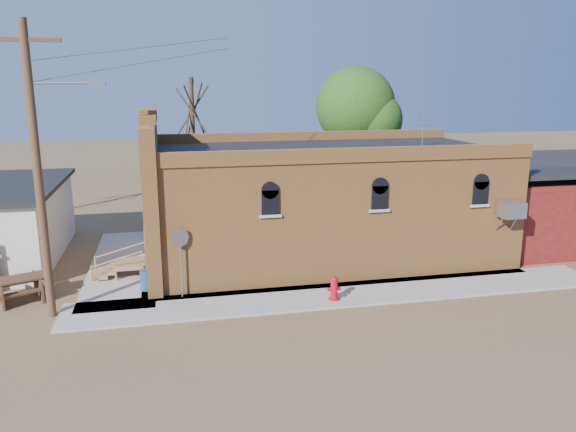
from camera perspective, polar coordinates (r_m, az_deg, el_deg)
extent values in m
plane|color=brown|center=(18.63, 2.44, -9.39)|extent=(120.00, 120.00, 0.00)
cube|color=#9E9991|center=(19.82, 6.01, -7.90)|extent=(19.00, 2.20, 0.08)
cube|color=#9E9991|center=(23.78, -16.31, -4.73)|extent=(2.60, 10.00, 0.08)
cube|color=#C67C3C|center=(23.55, 3.80, 1.18)|extent=(14.00, 7.00, 4.50)
cube|color=black|center=(23.18, 3.89, 6.75)|extent=(13.80, 6.80, 0.12)
cube|color=#C67C3C|center=(22.53, -13.56, 1.97)|extent=(0.50, 7.40, 5.80)
cube|color=navy|center=(21.17, -14.58, 4.22)|extent=(0.08, 1.10, 1.56)
cube|color=gray|center=(22.54, 21.78, 0.61)|extent=(0.85, 0.65, 0.60)
cube|color=maroon|center=(27.82, 22.93, 0.66)|extent=(5.00, 6.00, 3.20)
cylinder|color=#4F311F|center=(18.40, -24.06, 3.75)|extent=(0.26, 0.26, 9.00)
cube|color=#4F311F|center=(18.24, -25.25, 15.91)|extent=(2.00, 0.12, 0.12)
cylinder|color=gray|center=(18.03, -22.02, 12.41)|extent=(1.80, 0.08, 0.08)
cube|color=gray|center=(17.90, -18.78, 12.51)|extent=(0.45, 0.22, 0.14)
cylinder|color=#423025|center=(29.84, -9.57, 6.52)|extent=(0.24, 0.24, 7.50)
cylinder|color=#423025|center=(32.12, 6.75, 6.00)|extent=(0.28, 0.28, 6.30)
sphere|color=#204714|center=(31.89, 6.89, 11.00)|extent=(4.40, 4.40, 4.40)
cylinder|color=red|center=(19.19, 4.69, -8.37)|extent=(0.38, 0.38, 0.07)
cylinder|color=red|center=(19.06, 4.71, -7.40)|extent=(0.26, 0.26, 0.62)
sphere|color=red|center=(18.95, 4.72, -6.49)|extent=(0.25, 0.25, 0.25)
cylinder|color=red|center=(18.92, 4.85, -7.55)|extent=(0.12, 0.14, 0.11)
cylinder|color=red|center=(19.02, 4.25, -7.43)|extent=(0.14, 0.12, 0.11)
cylinder|color=red|center=(19.11, 5.16, -7.35)|extent=(0.14, 0.12, 0.11)
cylinder|color=gray|center=(19.37, -10.80, -5.02)|extent=(0.06, 0.06, 2.19)
cylinder|color=gray|center=(19.06, -10.93, -2.19)|extent=(0.63, 0.25, 0.66)
cylinder|color=red|center=(19.10, -10.93, -2.16)|extent=(0.63, 0.25, 0.66)
cylinder|color=navy|center=(20.52, -14.14, -6.30)|extent=(0.61, 0.61, 0.72)
cube|color=#4E2F1F|center=(21.28, -23.88, -6.53)|extent=(0.62, 1.43, 0.76)
cube|color=#4E2F1F|center=(21.07, -25.72, -5.76)|extent=(2.13, 1.52, 0.06)
cube|color=#4E2F1F|center=(20.61, -25.38, -7.09)|extent=(1.91, 0.97, 0.05)
cube|color=#4E2F1F|center=(21.73, -25.88, -6.12)|extent=(1.91, 0.97, 0.05)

